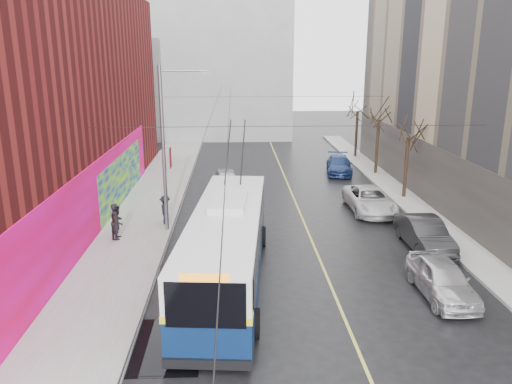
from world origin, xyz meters
TOP-DOWN VIEW (x-y plane):
  - ground at (0.00, 0.00)m, footprint 140.00×140.00m
  - sidewalk_left at (-8.00, 12.00)m, footprint 4.00×60.00m
  - sidewalk_right at (9.00, 12.00)m, footprint 2.00×60.00m
  - lane_line at (1.50, 14.00)m, footprint 0.12×50.00m
  - building_left at (-15.99, 13.99)m, footprint 12.11×36.00m
  - building_far at (-6.00, 44.99)m, footprint 20.50×12.10m
  - streetlight_pole at (-6.14, 10.00)m, footprint 2.65×0.60m
  - catenary_wires at (-2.54, 14.77)m, footprint 18.00×60.00m
  - tree_near at (9.00, 16.00)m, footprint 3.20×3.20m
  - tree_mid at (9.00, 23.00)m, footprint 3.20×3.20m
  - tree_far at (9.00, 30.00)m, footprint 3.20×3.20m
  - puddle at (-5.06, -1.27)m, footprint 2.66×3.54m
  - pigeons_flying at (-2.12, 9.54)m, footprint 4.56×3.80m
  - trolleybus at (-2.90, 3.51)m, footprint 3.92×13.25m
  - parked_car_a at (5.80, 1.87)m, footprint 1.83×4.49m
  - parked_car_b at (7.00, 7.00)m, footprint 1.72×4.78m
  - parked_car_c at (5.87, 13.25)m, footprint 2.53×5.38m
  - parked_car_d at (6.10, 23.59)m, footprint 2.67×5.11m
  - following_car at (-3.13, 18.69)m, footprint 2.15×4.53m
  - pedestrian_a at (-8.75, 8.67)m, footprint 0.67×0.82m
  - pedestrian_b at (-8.69, 8.73)m, footprint 0.88×1.02m
  - pedestrian_c at (-6.50, 10.99)m, footprint 0.91×1.21m

SIDE VIEW (x-z plane):
  - ground at x=0.00m, z-range 0.00..0.00m
  - lane_line at x=1.50m, z-range 0.00..0.01m
  - puddle at x=-5.06m, z-range 0.00..0.01m
  - sidewalk_left at x=-8.00m, z-range 0.00..0.15m
  - sidewalk_right at x=9.00m, z-range 0.00..0.15m
  - parked_car_d at x=6.10m, z-range 0.00..1.41m
  - parked_car_c at x=5.87m, z-range 0.00..1.49m
  - following_car at x=-3.13m, z-range 0.00..1.50m
  - parked_car_a at x=5.80m, z-range 0.00..1.53m
  - parked_car_b at x=7.00m, z-range 0.00..1.57m
  - pedestrian_c at x=-6.50m, z-range 0.15..1.82m
  - pedestrian_b at x=-8.69m, z-range 0.15..1.96m
  - pedestrian_a at x=-8.75m, z-range 0.15..2.07m
  - trolleybus at x=-2.90m, z-range -1.38..4.83m
  - streetlight_pole at x=-6.14m, z-range 0.35..9.35m
  - tree_near at x=9.00m, z-range 1.78..8.18m
  - tree_far at x=9.00m, z-range 1.86..8.43m
  - tree_mid at x=9.00m, z-range 1.91..8.59m
  - catenary_wires at x=-2.54m, z-range 6.13..6.36m
  - building_left at x=-15.99m, z-range -0.01..13.99m
  - pigeons_flying at x=-2.12m, z-range 6.58..8.80m
  - building_far at x=-6.00m, z-range 0.02..18.02m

